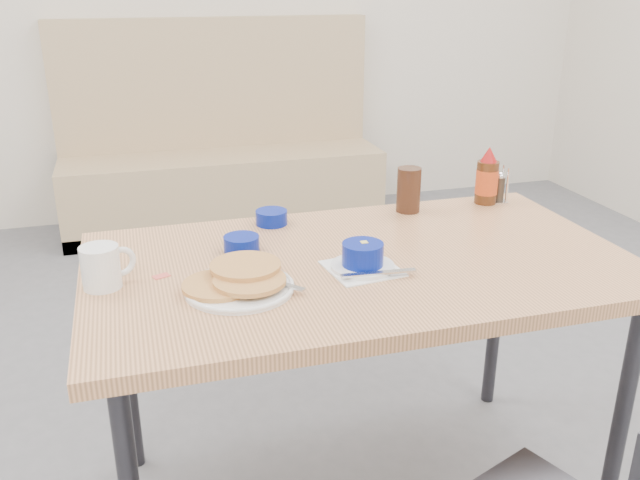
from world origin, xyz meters
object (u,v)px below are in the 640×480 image
object	(u,v)px
booth_bench	(222,167)
pancake_plate	(239,282)
dining_table	(360,281)
grits_setting	(363,258)
butter_bowl	(242,244)
condiment_caddy	(492,190)
amber_tumbler	(409,190)
syrup_bottle	(487,179)
coffee_mug	(102,266)
creamer_bowl	(272,217)

from	to	relation	value
booth_bench	pancake_plate	xyz separation A→B (m)	(-0.33, -2.63, 0.43)
dining_table	grits_setting	size ratio (longest dim) A/B	6.76
dining_table	butter_bowl	bearing A→B (deg)	154.16
dining_table	condiment_caddy	distance (m)	0.67
amber_tumbler	syrup_bottle	size ratio (longest dim) A/B	0.75
coffee_mug	creamer_bowl	world-z (taller)	coffee_mug
booth_bench	butter_bowl	xyz separation A→B (m)	(-0.29, -2.40, 0.43)
coffee_mug	butter_bowl	size ratio (longest dim) A/B	1.36
booth_bench	pancake_plate	bearing A→B (deg)	-97.26
butter_bowl	amber_tumbler	distance (m)	0.59
condiment_caddy	booth_bench	bearing A→B (deg)	112.91
creamer_bowl	condiment_caddy	bearing A→B (deg)	0.69
creamer_bowl	amber_tumbler	bearing A→B (deg)	-0.32
pancake_plate	condiment_caddy	xyz separation A→B (m)	(0.90, 0.43, 0.02)
pancake_plate	amber_tumbler	bearing A→B (deg)	34.51
pancake_plate	grits_setting	distance (m)	0.32
coffee_mug	butter_bowl	world-z (taller)	coffee_mug
grits_setting	pancake_plate	bearing A→B (deg)	-174.86
dining_table	condiment_caddy	world-z (taller)	condiment_caddy
booth_bench	condiment_caddy	xyz separation A→B (m)	(0.57, -2.20, 0.45)
pancake_plate	grits_setting	bearing A→B (deg)	5.14
amber_tumbler	grits_setting	bearing A→B (deg)	-126.60
condiment_caddy	syrup_bottle	world-z (taller)	syrup_bottle
coffee_mug	amber_tumbler	world-z (taller)	amber_tumbler
creamer_bowl	amber_tumbler	distance (m)	0.44
pancake_plate	condiment_caddy	bearing A→B (deg)	25.28
butter_bowl	condiment_caddy	size ratio (longest dim) A/B	0.81
booth_bench	grits_setting	xyz separation A→B (m)	(-0.02, -2.60, 0.44)
grits_setting	syrup_bottle	world-z (taller)	syrup_bottle
booth_bench	amber_tumbler	size ratio (longest dim) A/B	13.72
creamer_bowl	butter_bowl	world-z (taller)	same
coffee_mug	creamer_bowl	bearing A→B (deg)	33.57
booth_bench	coffee_mug	size ratio (longest dim) A/B	14.77
butter_bowl	syrup_bottle	distance (m)	0.85
pancake_plate	coffee_mug	bearing A→B (deg)	160.94
booth_bench	pancake_plate	size ratio (longest dim) A/B	6.91
condiment_caddy	dining_table	bearing A→B (deg)	-141.10
amber_tumbler	condiment_caddy	size ratio (longest dim) A/B	1.19
coffee_mug	pancake_plate	bearing A→B (deg)	-19.06
booth_bench	grits_setting	distance (m)	2.64
coffee_mug	creamer_bowl	xyz separation A→B (m)	(0.47, 0.31, -0.03)
amber_tumbler	condiment_caddy	bearing A→B (deg)	2.16
pancake_plate	syrup_bottle	world-z (taller)	syrup_bottle
syrup_bottle	coffee_mug	bearing A→B (deg)	-164.93
booth_bench	condiment_caddy	size ratio (longest dim) A/B	16.35
dining_table	condiment_caddy	size ratio (longest dim) A/B	12.05
coffee_mug	booth_bench	bearing A→B (deg)	75.85
syrup_bottle	dining_table	bearing A→B (deg)	-148.72
pancake_plate	syrup_bottle	size ratio (longest dim) A/B	1.49
dining_table	coffee_mug	distance (m)	0.65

